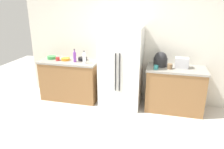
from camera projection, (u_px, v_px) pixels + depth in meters
The scene contains 15 objects.
ground_plane at pixel (107, 144), 3.37m from camera, with size 9.65×9.65×0.00m, color beige.
kitchen_back_panel at pixel (129, 35), 4.59m from camera, with size 4.83×0.10×2.95m, color silver.
counter_left at pixel (71, 79), 4.88m from camera, with size 1.31×0.64×0.91m.
counter_right at pixel (174, 89), 4.35m from camera, with size 1.16×0.64×0.91m.
refrigerator at pixel (121, 67), 4.44m from camera, with size 0.85×0.70×1.70m.
toaster at pixel (182, 63), 4.18m from camera, with size 0.26×0.18×0.21m, color silver.
rice_cooker at pixel (160, 60), 4.29m from camera, with size 0.28×0.28×0.29m.
bottle_a at pixel (75, 57), 4.59m from camera, with size 0.06×0.06×0.28m.
bottle_b at pixel (84, 58), 4.48m from camera, with size 0.07×0.07×0.27m.
cup_a at pixel (170, 66), 4.12m from camera, with size 0.09×0.09×0.10m, color brown.
cup_b at pixel (156, 67), 4.10m from camera, with size 0.09×0.09×0.08m, color teal.
cup_c at pixel (58, 59), 4.72m from camera, with size 0.09×0.09×0.08m, color red.
bowl_a at pixel (66, 59), 4.74m from camera, with size 0.19×0.19×0.05m, color orange.
bowl_b at pixel (52, 57), 4.86m from camera, with size 0.19×0.19×0.06m, color green.
bowl_c at pixel (82, 59), 4.75m from camera, with size 0.20×0.20×0.06m, color black.
Camera 1 is at (0.76, -2.72, 2.16)m, focal length 33.91 mm.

